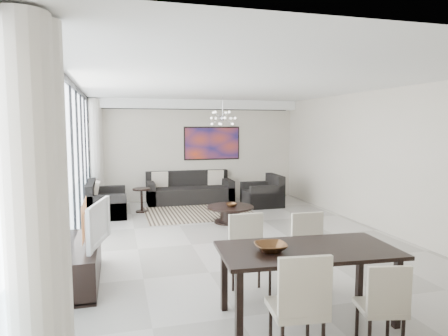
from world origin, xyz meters
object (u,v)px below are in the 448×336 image
object	(u,v)px
sofa_main	(190,192)
television	(91,223)
dining_table	(307,256)
coffee_table	(230,213)
tv_console	(81,263)

from	to	relation	value
sofa_main	television	world-z (taller)	television
dining_table	sofa_main	bearing A→B (deg)	90.24
sofa_main	television	xyz separation A→B (m)	(-2.34, -5.45, 0.54)
coffee_table	tv_console	size ratio (longest dim) A/B	0.61
tv_console	television	world-z (taller)	television
sofa_main	dining_table	world-z (taller)	sofa_main
dining_table	television	bearing A→B (deg)	144.01
coffee_table	tv_console	world-z (taller)	tv_console
coffee_table	sofa_main	size ratio (longest dim) A/B	0.44
tv_console	coffee_table	bearing A→B (deg)	43.21
coffee_table	dining_table	distance (m)	4.61
television	tv_console	bearing A→B (deg)	82.79
coffee_table	tv_console	xyz separation A→B (m)	(-2.96, -2.78, 0.06)
coffee_table	sofa_main	xyz separation A→B (m)	(-0.46, 2.61, 0.09)
coffee_table	dining_table	xyz separation A→B (m)	(-0.43, -4.56, 0.52)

